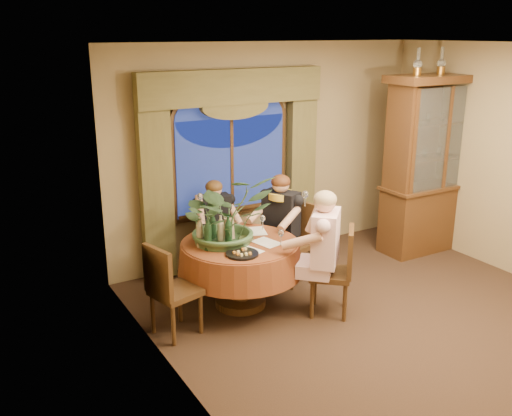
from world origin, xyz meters
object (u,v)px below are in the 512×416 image
person_scarf (281,228)px  wine_bottle_2 (213,227)px  wine_bottle_5 (208,233)px  oil_lamp_center (442,61)px  chair_back_right (290,244)px  chair_right (330,271)px  wine_bottle_1 (221,230)px  wine_bottle_4 (228,231)px  centerpiece_plant (225,184)px  person_back (214,228)px  wine_bottle_0 (207,235)px  dining_table (240,274)px  stoneware_vase (229,229)px  wine_bottle_3 (200,232)px  olive_bowl (246,240)px  china_cabinet (432,165)px  chair_front_left (176,289)px  oil_lamp_left (418,62)px  oil_lamp_right (464,60)px  chair_back (217,237)px  person_pink (325,255)px

person_scarf → wine_bottle_2: size_ratio=4.02×
wine_bottle_5 → oil_lamp_center: bearing=4.2°
oil_lamp_center → chair_back_right: oil_lamp_center is taller
chair_right → wine_bottle_1: 1.24m
wine_bottle_4 → centerpiece_plant: bearing=72.7°
person_back → wine_bottle_0: person_back is taller
dining_table → wine_bottle_2: (-0.24, 0.16, 0.54)m
wine_bottle_0 → wine_bottle_4: bearing=-2.6°
stoneware_vase → wine_bottle_0: (-0.32, -0.14, 0.04)m
oil_lamp_center → person_back: (-2.97, 0.64, -1.94)m
wine_bottle_3 → olive_bowl: bearing=-12.3°
person_back → wine_bottle_1: (-0.35, -0.88, 0.30)m
china_cabinet → wine_bottle_3: (-3.53, -0.18, -0.28)m
chair_right → wine_bottle_5: wine_bottle_5 is taller
olive_bowl → china_cabinet: bearing=5.5°
china_cabinet → wine_bottle_0: bearing=-175.1°
chair_back_right → person_back: 0.95m
chair_right → chair_front_left: (-1.59, 0.41, 0.00)m
person_back → wine_bottle_3: size_ratio=3.71×
chair_right → person_scarf: (0.02, 1.01, 0.18)m
chair_back_right → stoneware_vase: bearing=83.1°
oil_lamp_left → stoneware_vase: (-2.77, -0.16, -1.68)m
stoneware_vase → centerpiece_plant: 0.51m
chair_back_right → stoneware_vase: stoneware_vase is taller
oil_lamp_right → person_scarf: bearing=177.3°
china_cabinet → oil_lamp_left: 1.42m
chair_back → stoneware_vase: 0.97m
chair_right → centerpiece_plant: bearing=90.0°
wine_bottle_0 → wine_bottle_4: same height
stoneware_vase → wine_bottle_2: 0.18m
oil_lamp_center → chair_back_right: size_ratio=0.35×
centerpiece_plant → wine_bottle_1: bearing=-138.7°
china_cabinet → person_pink: china_cabinet is taller
person_pink → china_cabinet: bearing=-25.5°
oil_lamp_center → chair_right: 3.26m
wine_bottle_3 → wine_bottle_1: bearing=-15.3°
person_pink → wine_bottle_1: 1.12m
wine_bottle_0 → chair_back: bearing=59.3°
person_pink → olive_bowl: person_pink is taller
china_cabinet → chair_right: bearing=-159.3°
oil_lamp_right → stoneware_vase: 3.97m
dining_table → stoneware_vase: stoneware_vase is taller
oil_lamp_right → centerpiece_plant: size_ratio=0.31×
oil_lamp_center → person_scarf: bearing=176.9°
centerpiece_plant → wine_bottle_0: (-0.29, -0.15, -0.47)m
oil_lamp_right → person_scarf: (-2.74, 0.13, -1.89)m
dining_table → chair_back_right: bearing=17.5°
olive_bowl → chair_back: bearing=82.9°
dining_table → oil_lamp_right: oil_lamp_right is taller
chair_front_left → wine_bottle_0: (0.44, 0.18, 0.44)m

